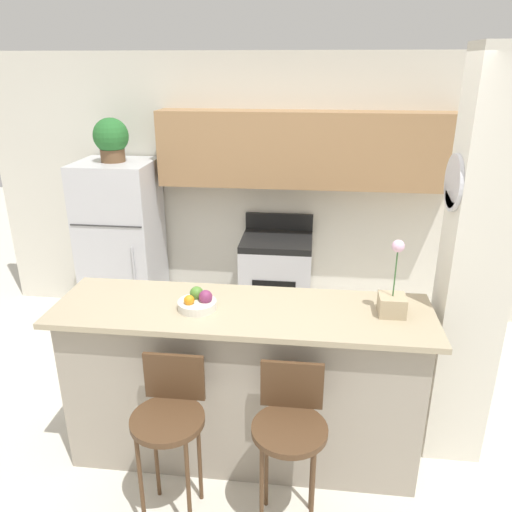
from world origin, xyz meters
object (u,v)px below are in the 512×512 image
(bar_stool_right, at_px, (290,427))
(potted_plant_on_fridge, at_px, (111,139))
(refrigerator, at_px, (122,244))
(trash_bin, at_px, (177,314))
(stove_range, at_px, (276,282))
(orchid_vase, at_px, (393,299))
(fruit_bowl, at_px, (198,302))
(bar_stool_left, at_px, (170,418))

(bar_stool_right, distance_m, potted_plant_on_fridge, 3.08)
(refrigerator, xyz_separation_m, trash_bin, (0.57, -0.22, -0.61))
(stove_range, xyz_separation_m, orchid_vase, (0.80, -1.75, 0.71))
(fruit_bowl, bearing_deg, stove_range, 79.49)
(bar_stool_left, height_order, trash_bin, bar_stool_left)
(potted_plant_on_fridge, distance_m, orchid_vase, 2.94)
(bar_stool_right, height_order, potted_plant_on_fridge, potted_plant_on_fridge)
(stove_range, relative_size, potted_plant_on_fridge, 2.73)
(potted_plant_on_fridge, bearing_deg, trash_bin, -21.30)
(bar_stool_right, distance_m, fruit_bowl, 0.89)
(refrigerator, bearing_deg, fruit_bowl, -56.51)
(potted_plant_on_fridge, xyz_separation_m, orchid_vase, (2.30, -1.71, -0.64))
(stove_range, distance_m, bar_stool_left, 2.33)
(potted_plant_on_fridge, relative_size, trash_bin, 1.03)
(potted_plant_on_fridge, bearing_deg, orchid_vase, -36.55)
(stove_range, distance_m, bar_stool_right, 2.31)
(refrigerator, bearing_deg, potted_plant_on_fridge, 118.00)
(bar_stool_right, bearing_deg, fruit_bowl, 140.73)
(bar_stool_left, height_order, orchid_vase, orchid_vase)
(bar_stool_left, bearing_deg, fruit_bowl, 82.26)
(orchid_vase, xyz_separation_m, trash_bin, (-1.74, 1.49, -0.98))
(bar_stool_left, height_order, potted_plant_on_fridge, potted_plant_on_fridge)
(orchid_vase, bearing_deg, stove_range, 114.60)
(refrigerator, height_order, bar_stool_right, refrigerator)
(trash_bin, bearing_deg, orchid_vase, -40.59)
(bar_stool_right, bearing_deg, refrigerator, 128.00)
(potted_plant_on_fridge, distance_m, fruit_bowl, 2.23)
(bar_stool_right, xyz_separation_m, orchid_vase, (0.55, 0.54, 0.52))
(fruit_bowl, xyz_separation_m, trash_bin, (-0.60, 1.55, -0.93))
(bar_stool_left, distance_m, potted_plant_on_fridge, 2.76)
(fruit_bowl, bearing_deg, refrigerator, 123.49)
(refrigerator, height_order, bar_stool_left, refrigerator)
(potted_plant_on_fridge, bearing_deg, fruit_bowl, -56.51)
(refrigerator, distance_m, bar_stool_right, 2.85)
(trash_bin, bearing_deg, bar_stool_left, -75.19)
(stove_range, distance_m, trash_bin, 1.01)
(orchid_vase, bearing_deg, trash_bin, 139.41)
(stove_range, relative_size, trash_bin, 2.82)
(refrigerator, height_order, fruit_bowl, refrigerator)
(stove_range, xyz_separation_m, bar_stool_left, (-0.40, -2.28, 0.19))
(stove_range, xyz_separation_m, fruit_bowl, (-0.34, -1.81, 0.66))
(stove_range, height_order, fruit_bowl, fruit_bowl)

